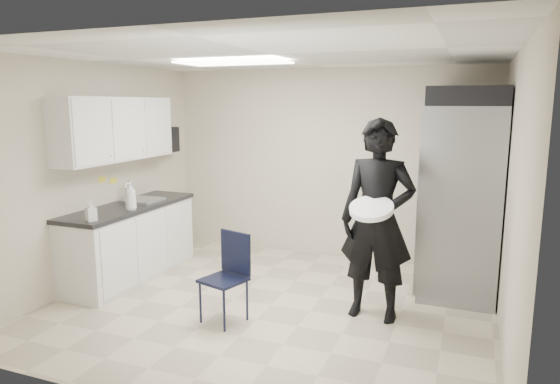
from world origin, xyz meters
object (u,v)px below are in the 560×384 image
at_px(commercial_fridge, 462,199).
at_px(man_tuxedo, 377,220).
at_px(lower_counter, 131,243).
at_px(folding_chair, 223,280).

distance_m(commercial_fridge, man_tuxedo, 1.38).
bearing_deg(lower_counter, folding_chair, -23.93).
bearing_deg(man_tuxedo, folding_chair, -150.88).
xyz_separation_m(lower_counter, commercial_fridge, (3.78, 1.07, 0.62)).
bearing_deg(folding_chair, man_tuxedo, 42.50).
height_order(commercial_fridge, folding_chair, commercial_fridge).
relative_size(commercial_fridge, folding_chair, 2.46).
height_order(commercial_fridge, man_tuxedo, commercial_fridge).
bearing_deg(man_tuxedo, commercial_fridge, 60.13).
xyz_separation_m(commercial_fridge, man_tuxedo, (-0.75, -1.15, -0.05)).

